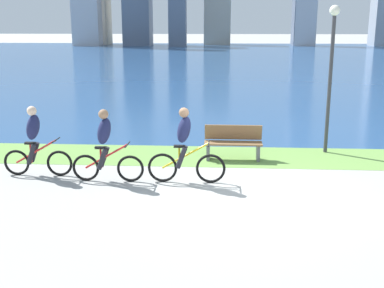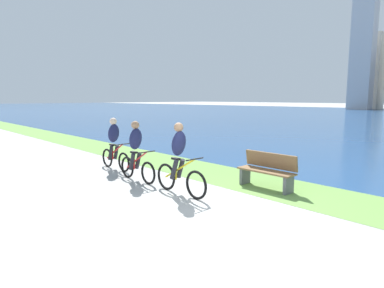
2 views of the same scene
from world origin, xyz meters
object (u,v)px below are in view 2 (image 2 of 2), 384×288
Objects in this scene: cyclist_distant_rear at (114,144)px; cyclist_lead at (179,159)px; bench_near_path at (267,171)px; cyclist_trailing at (136,151)px.

cyclist_lead is at bearing -4.59° from cyclist_distant_rear.
bench_near_path is (1.11, 1.97, -0.39)m from cyclist_lead.
cyclist_lead reaches higher than cyclist_trailing.
cyclist_lead is 1.06× the size of cyclist_distant_rear.
bench_near_path is at bearing 34.76° from cyclist_trailing.
cyclist_distant_rear is (-3.51, 0.28, -0.01)m from cyclist_lead.
cyclist_lead is 2.30m from bench_near_path.
cyclist_distant_rear is 1.10× the size of bench_near_path.
bench_near_path is at bearing 60.55° from cyclist_lead.
cyclist_distant_rear is (-1.74, 0.32, -0.00)m from cyclist_trailing.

